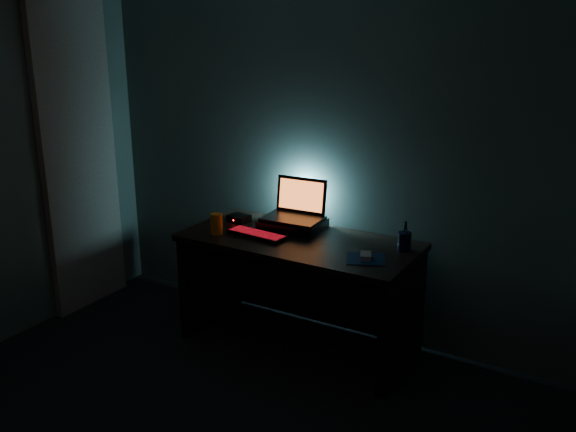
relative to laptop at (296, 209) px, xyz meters
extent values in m
cube|color=#434C47|center=(0.14, 0.17, 0.38)|extent=(3.50, 0.00, 2.50)
cube|color=#434C47|center=(1.89, -1.83, 0.38)|extent=(0.00, 4.00, 2.50)
cube|color=black|center=(0.14, -0.21, -0.14)|extent=(1.50, 0.70, 0.04)
cube|color=black|center=(-0.57, -0.21, -0.52)|extent=(0.06, 0.64, 0.71)
cube|color=black|center=(0.85, -0.21, -0.52)|extent=(0.06, 0.64, 0.71)
cube|color=black|center=(0.14, 0.12, -0.52)|extent=(1.38, 0.02, 0.65)
cube|color=#B8B293|center=(-1.57, -0.41, 0.28)|extent=(0.06, 0.65, 2.30)
cube|color=black|center=(0.00, -0.05, -0.09)|extent=(0.42, 0.32, 0.06)
cube|color=black|center=(0.00, -0.05, -0.05)|extent=(0.39, 0.28, 0.02)
cube|color=black|center=(0.00, 0.08, 0.08)|extent=(0.36, 0.07, 0.24)
cube|color=orange|center=(0.00, 0.07, 0.08)|extent=(0.32, 0.05, 0.20)
cube|color=black|center=(-0.12, -0.30, -0.11)|extent=(0.41, 0.16, 0.02)
cube|color=red|center=(-0.12, -0.30, -0.10)|extent=(0.39, 0.14, 0.00)
cube|color=#0B2550|center=(0.65, -0.32, -0.12)|extent=(0.28, 0.27, 0.00)
cube|color=gray|center=(0.65, -0.32, -0.10)|extent=(0.10, 0.12, 0.03)
cylinder|color=black|center=(0.79, -0.07, -0.06)|extent=(0.09, 0.09, 0.11)
cylinder|color=orange|center=(-0.37, -0.39, -0.05)|extent=(0.10, 0.10, 0.13)
cube|color=black|center=(-0.39, -0.11, -0.10)|extent=(0.15, 0.13, 0.05)
sphere|color=#FF0C07|center=(-0.40, -0.17, -0.10)|extent=(0.01, 0.01, 0.01)
camera|label=1|loc=(2.02, -3.55, 1.24)|focal=40.00mm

